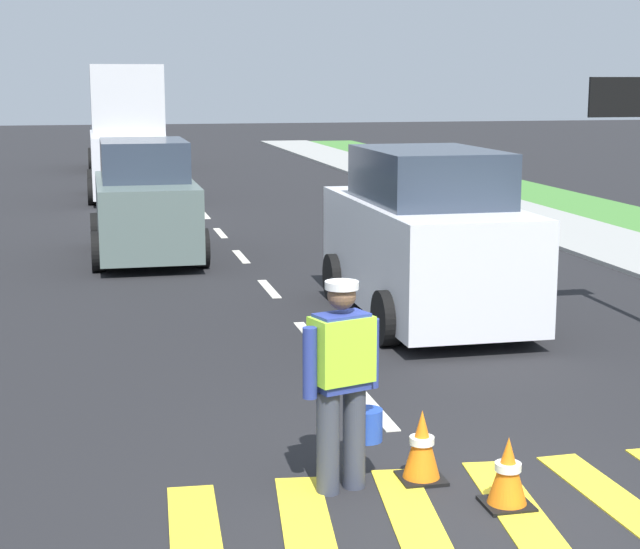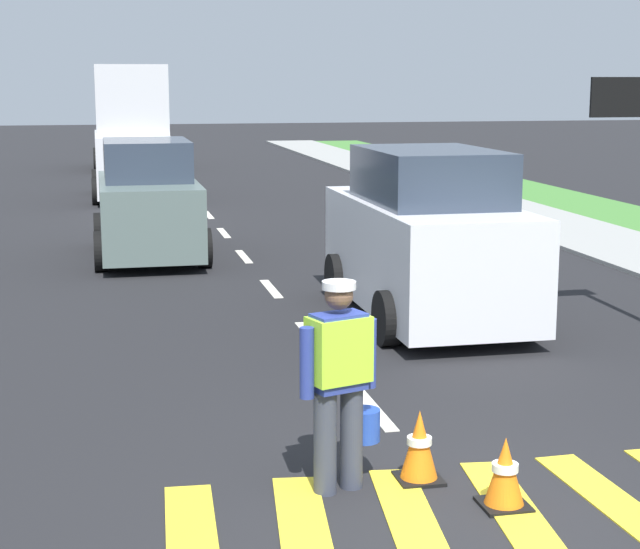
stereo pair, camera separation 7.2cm
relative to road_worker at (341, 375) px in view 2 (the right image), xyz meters
name	(u,v)px [view 2 (the right image)]	position (x,y,z in m)	size (l,w,h in m)	color
ground_plane	(195,200)	(0.77, 20.20, -0.93)	(96.00, 96.00, 0.00)	black
crosswalk_stripes	(462,514)	(0.77, -0.67, -0.92)	(4.42, 1.93, 0.01)	yellow
lane_center_line	(182,184)	(0.77, 24.40, -0.93)	(0.14, 46.40, 0.01)	silver
road_worker	(341,375)	(0.00, 0.00, 0.00)	(0.71, 0.52, 1.67)	#383D4C
traffic_cone_near	(505,473)	(1.13, -0.60, -0.66)	(0.36, 0.36, 0.55)	black
traffic_cone_far	(419,446)	(0.66, 0.03, -0.64)	(0.36, 0.36, 0.59)	black
delivery_truck	(131,139)	(-0.84, 20.78, 0.68)	(2.16, 4.60, 3.54)	silver
car_outgoing_ahead	(427,240)	(2.49, 5.54, 0.13)	(2.05, 4.35, 2.28)	silver
car_oncoming_third	(122,141)	(-0.85, 30.60, 0.05)	(2.04, 4.36, 2.11)	black
car_oncoming_lead	(148,203)	(-0.90, 11.24, 0.05)	(1.96, 4.02, 2.11)	slate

